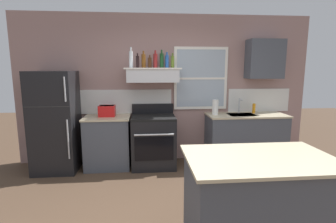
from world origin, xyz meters
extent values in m
cube|color=gray|center=(0.00, 2.23, 1.35)|extent=(5.40, 0.06, 2.70)
cube|color=silver|center=(-1.15, 2.19, 1.13)|extent=(2.50, 0.02, 0.44)
cube|color=silver|center=(1.80, 2.19, 1.13)|extent=(1.20, 0.02, 0.44)
cube|color=white|center=(0.65, 2.18, 1.55)|extent=(1.00, 0.04, 1.15)
cube|color=#9EADBC|center=(0.65, 2.17, 1.55)|extent=(0.90, 0.01, 1.05)
cube|color=white|center=(0.65, 2.16, 1.55)|extent=(0.90, 0.02, 0.04)
cube|color=black|center=(-1.90, 1.84, 0.85)|extent=(0.70, 0.68, 1.69)
cube|color=#333333|center=(-1.90, 1.50, 1.15)|extent=(0.69, 0.00, 0.01)
cylinder|color=#A5A8AD|center=(-1.60, 1.47, 0.63)|extent=(0.02, 0.02, 0.63)
cylinder|color=#A5A8AD|center=(-1.60, 1.47, 1.42)|extent=(0.02, 0.02, 0.38)
cube|color=#474C56|center=(-1.05, 1.90, 0.44)|extent=(0.76, 0.60, 0.88)
cube|color=#C6B793|center=(-1.05, 1.90, 0.90)|extent=(0.79, 0.63, 0.03)
cube|color=red|center=(-1.05, 1.92, 1.01)|extent=(0.28, 0.20, 0.19)
cube|color=black|center=(-1.05, 1.92, 1.09)|extent=(0.24, 0.16, 0.01)
cube|color=black|center=(-1.19, 1.92, 1.04)|extent=(0.02, 0.03, 0.02)
cube|color=black|center=(-0.25, 1.86, 0.43)|extent=(0.76, 0.64, 0.87)
cube|color=black|center=(-0.25, 1.86, 0.89)|extent=(0.76, 0.64, 0.04)
cube|color=black|center=(-0.25, 2.15, 1.00)|extent=(0.76, 0.06, 0.18)
cube|color=black|center=(-0.25, 1.54, 0.42)|extent=(0.65, 0.01, 0.40)
cylinder|color=silver|center=(-0.25, 1.50, 0.67)|extent=(0.65, 0.03, 0.03)
cube|color=silver|center=(-0.25, 1.96, 1.61)|extent=(0.88, 0.48, 0.22)
cube|color=#262628|center=(-0.25, 1.74, 1.53)|extent=(0.75, 0.02, 0.04)
cube|color=white|center=(-0.25, 1.96, 1.73)|extent=(0.96, 0.52, 0.02)
cylinder|color=silver|center=(-0.62, 1.93, 1.88)|extent=(0.06, 0.06, 0.28)
cylinder|color=silver|center=(-0.62, 1.93, 2.05)|extent=(0.03, 0.03, 0.07)
cylinder|color=black|center=(-0.50, 1.92, 1.84)|extent=(0.06, 0.06, 0.20)
cylinder|color=black|center=(-0.50, 1.92, 1.97)|extent=(0.02, 0.02, 0.05)
cylinder|color=brown|center=(-0.40, 1.98, 1.86)|extent=(0.07, 0.07, 0.23)
cylinder|color=brown|center=(-0.40, 1.98, 2.00)|extent=(0.03, 0.03, 0.06)
cylinder|color=#381E0F|center=(-0.30, 1.96, 1.83)|extent=(0.06, 0.06, 0.17)
cylinder|color=#381E0F|center=(-0.30, 1.96, 1.94)|extent=(0.03, 0.03, 0.04)
cylinder|color=maroon|center=(-0.20, 1.98, 1.86)|extent=(0.07, 0.07, 0.24)
cylinder|color=maroon|center=(-0.20, 1.98, 2.01)|extent=(0.03, 0.03, 0.06)
cylinder|color=#143819|center=(-0.09, 2.00, 1.87)|extent=(0.07, 0.07, 0.25)
cylinder|color=#143819|center=(-0.09, 2.00, 2.02)|extent=(0.03, 0.03, 0.06)
cylinder|color=#1E478C|center=(0.01, 2.02, 1.85)|extent=(0.07, 0.07, 0.22)
cylinder|color=#1E478C|center=(0.01, 2.02, 1.99)|extent=(0.03, 0.03, 0.05)
cylinder|color=#4C601E|center=(0.11, 2.02, 1.85)|extent=(0.06, 0.06, 0.20)
cylinder|color=#4C601E|center=(0.11, 2.02, 1.97)|extent=(0.03, 0.03, 0.05)
cube|color=#474C56|center=(1.45, 1.90, 0.44)|extent=(1.40, 0.60, 0.88)
cube|color=#C6B793|center=(1.45, 1.90, 0.90)|extent=(1.43, 0.63, 0.03)
cube|color=#B7BABC|center=(1.35, 1.88, 0.90)|extent=(0.48, 0.36, 0.01)
cylinder|color=silver|center=(1.35, 2.02, 1.05)|extent=(0.03, 0.03, 0.28)
cylinder|color=silver|center=(1.35, 1.94, 1.17)|extent=(0.02, 0.16, 0.02)
cylinder|color=white|center=(0.87, 1.90, 1.04)|extent=(0.11, 0.11, 0.27)
cylinder|color=orange|center=(1.63, 2.00, 1.00)|extent=(0.06, 0.06, 0.18)
cube|color=#474C56|center=(0.69, -0.32, 0.44)|extent=(1.32, 0.82, 0.88)
cube|color=#C6B793|center=(0.69, -0.32, 0.90)|extent=(1.40, 0.90, 0.03)
cube|color=#474C56|center=(1.80, 2.04, 1.90)|extent=(0.64, 0.32, 0.70)
camera|label=1|loc=(-0.39, -2.53, 1.73)|focal=27.28mm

